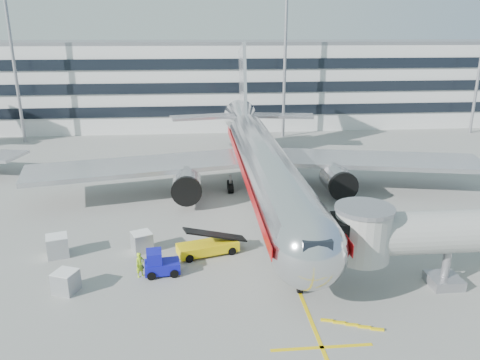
{
  "coord_description": "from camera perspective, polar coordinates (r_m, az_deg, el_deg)",
  "views": [
    {
      "loc": [
        -6.85,
        -36.17,
        17.42
      ],
      "look_at": [
        -2.89,
        5.61,
        4.0
      ],
      "focal_mm": 35.0,
      "sensor_mm": 36.0,
      "label": 1
    }
  ],
  "objects": [
    {
      "name": "cargo_container_front",
      "position": [
        35.39,
        -20.46,
        -11.53
      ],
      "size": [
        1.91,
        1.91,
        1.56
      ],
      "color": "#A6A8AD",
      "rests_on": "ground"
    },
    {
      "name": "belt_loader",
      "position": [
        38.48,
        -3.95,
        -8.06
      ],
      "size": [
        5.3,
        3.06,
        2.47
      ],
      "color": "yellow",
      "rests_on": "ground"
    },
    {
      "name": "main_jet",
      "position": [
        50.14,
        2.63,
        2.47
      ],
      "size": [
        50.95,
        48.7,
        16.06
      ],
      "color": "silver",
      "rests_on": "ground"
    },
    {
      "name": "terminal",
      "position": [
        94.86,
        -1.27,
        11.91
      ],
      "size": [
        150.0,
        24.25,
        15.6
      ],
      "color": "silver",
      "rests_on": "ground"
    },
    {
      "name": "stop_bar",
      "position": [
        29.01,
        9.95,
        -19.46
      ],
      "size": [
        6.0,
        0.25,
        0.01
      ],
      "primitive_type": "cube",
      "color": "yellow",
      "rests_on": "ground"
    },
    {
      "name": "cargo_container_left",
      "position": [
        40.81,
        -21.36,
        -7.49
      ],
      "size": [
        2.04,
        2.04,
        1.74
      ],
      "color": "#A6A8AD",
      "rests_on": "ground"
    },
    {
      "name": "jet_bridge",
      "position": [
        36.59,
        26.58,
        -5.98
      ],
      "size": [
        17.8,
        4.5,
        7.0
      ],
      "color": "silver",
      "rests_on": "ground"
    },
    {
      "name": "lead_in_line",
      "position": [
        49.82,
        2.83,
        -2.75
      ],
      "size": [
        0.25,
        70.0,
        0.01
      ],
      "primitive_type": "cube",
      "color": "yellow",
      "rests_on": "ground"
    },
    {
      "name": "light_mast_centre",
      "position": [
        79.61,
        5.55,
        15.82
      ],
      "size": [
        2.4,
        1.2,
        25.45
      ],
      "color": "gray",
      "rests_on": "ground"
    },
    {
      "name": "ground",
      "position": [
        40.72,
        4.84,
        -7.66
      ],
      "size": [
        180.0,
        180.0,
        0.0
      ],
      "primitive_type": "plane",
      "color": "gray",
      "rests_on": "ground"
    },
    {
      "name": "baggage_tug",
      "position": [
        35.87,
        -9.76,
        -10.07
      ],
      "size": [
        2.73,
        1.9,
        1.94
      ],
      "color": "#0E0F9E",
      "rests_on": "ground"
    },
    {
      "name": "light_mast_west",
      "position": [
        83.13,
        -26.07,
        14.26
      ],
      "size": [
        2.4,
        1.2,
        25.45
      ],
      "color": "gray",
      "rests_on": "ground"
    },
    {
      "name": "cargo_container_right",
      "position": [
        39.75,
        -11.87,
        -7.37
      ],
      "size": [
        1.99,
        1.99,
        1.62
      ],
      "color": "#A6A8AD",
      "rests_on": "ground"
    },
    {
      "name": "ramp_worker",
      "position": [
        35.81,
        -12.09,
        -10.07
      ],
      "size": [
        0.83,
        0.79,
        1.9
      ],
      "primitive_type": "imported",
      "rotation": [
        0.0,
        0.0,
        0.67
      ],
      "color": "#AEDB17",
      "rests_on": "ground"
    }
  ]
}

